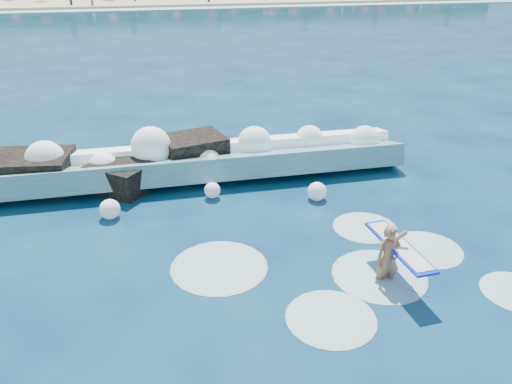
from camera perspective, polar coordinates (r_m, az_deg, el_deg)
ground at (r=13.29m, az=-4.48°, el=-8.98°), size 200.00×200.00×0.00m
beach at (r=89.15m, az=-12.52°, el=20.57°), size 140.00×20.00×0.40m
wet_band at (r=78.21m, az=-12.31°, el=19.80°), size 140.00×5.00×0.08m
breaking_wave at (r=18.55m, az=-8.08°, el=3.13°), size 16.19×2.60×1.40m
rock_cluster at (r=18.75m, az=-16.33°, el=2.59°), size 8.48×3.60×1.56m
surfer_with_board at (r=13.00m, az=15.14°, el=-7.14°), size 0.99×3.00×1.87m
wave_spray at (r=18.35m, az=-8.67°, el=4.36°), size 14.95×4.22×1.98m
surf_foam at (r=13.49m, az=9.88°, el=-8.75°), size 9.20×5.76×0.13m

